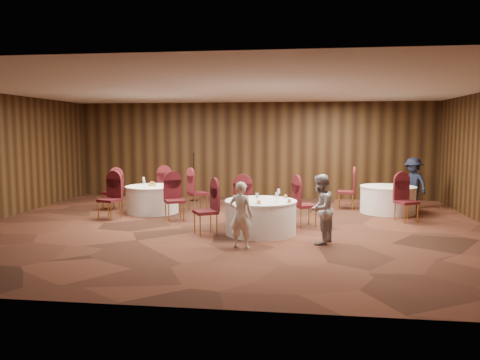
# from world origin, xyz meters

# --- Properties ---
(ground) EXTENTS (12.00, 12.00, 0.00)m
(ground) POSITION_xyz_m (0.00, 0.00, 0.00)
(ground) COLOR black
(ground) RESTS_ON ground
(room_shell) EXTENTS (12.00, 12.00, 12.00)m
(room_shell) POSITION_xyz_m (0.00, 0.00, 1.96)
(room_shell) COLOR silver
(room_shell) RESTS_ON ground
(table_main) EXTENTS (1.57, 1.57, 0.74)m
(table_main) POSITION_xyz_m (0.75, -0.55, 0.38)
(table_main) COLOR white
(table_main) RESTS_ON ground
(table_left) EXTENTS (1.45, 1.45, 0.74)m
(table_left) POSITION_xyz_m (-2.44, 1.73, 0.38)
(table_left) COLOR white
(table_left) RESTS_ON ground
(table_right) EXTENTS (1.50, 1.50, 0.74)m
(table_right) POSITION_xyz_m (4.00, 2.52, 0.38)
(table_right) COLOR white
(table_right) RESTS_ON ground
(chairs_main) EXTENTS (2.87, 1.93, 1.00)m
(chairs_main) POSITION_xyz_m (0.51, 0.08, 0.50)
(chairs_main) COLOR #420D1B
(chairs_main) RESTS_ON ground
(chairs_left) EXTENTS (3.18, 3.02, 1.00)m
(chairs_left) POSITION_xyz_m (-2.44, 1.75, 0.50)
(chairs_left) COLOR #420D1B
(chairs_left) RESTS_ON ground
(chairs_right) EXTENTS (1.95, 2.39, 1.00)m
(chairs_right) POSITION_xyz_m (3.58, 2.17, 0.50)
(chairs_right) COLOR #420D1B
(chairs_right) RESTS_ON ground
(tabletop_main) EXTENTS (1.17, 1.08, 0.22)m
(tabletop_main) POSITION_xyz_m (0.90, -0.64, 0.84)
(tabletop_main) COLOR silver
(tabletop_main) RESTS_ON table_main
(tabletop_left) EXTENTS (0.80, 0.82, 0.22)m
(tabletop_left) POSITION_xyz_m (-2.44, 1.72, 0.82)
(tabletop_left) COLOR silver
(tabletop_left) RESTS_ON table_left
(tabletop_right) EXTENTS (0.08, 0.08, 0.22)m
(tabletop_right) POSITION_xyz_m (4.23, 2.31, 0.90)
(tabletop_right) COLOR silver
(tabletop_right) RESTS_ON table_right
(mic_stand) EXTENTS (0.24, 0.24, 1.55)m
(mic_stand) POSITION_xyz_m (-1.79, 4.01, 0.45)
(mic_stand) COLOR black
(mic_stand) RESTS_ON ground
(woman_a) EXTENTS (0.53, 0.40, 1.29)m
(woman_a) POSITION_xyz_m (0.48, -1.86, 0.64)
(woman_a) COLOR white
(woman_a) RESTS_ON ground
(woman_b) EXTENTS (0.75, 0.83, 1.40)m
(woman_b) POSITION_xyz_m (2.01, -1.31, 0.70)
(woman_b) COLOR #A3A3A8
(woman_b) RESTS_ON ground
(man_c) EXTENTS (0.99, 1.10, 1.48)m
(man_c) POSITION_xyz_m (4.87, 3.46, 0.74)
(man_c) COLOR black
(man_c) RESTS_ON ground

